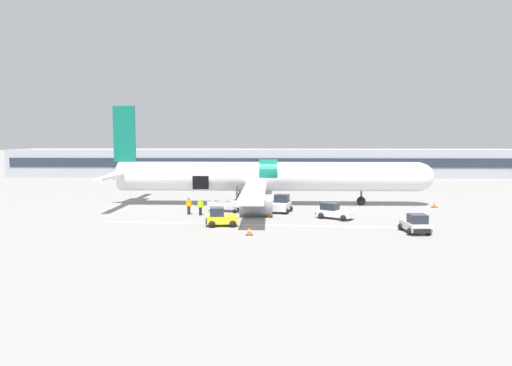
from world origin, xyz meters
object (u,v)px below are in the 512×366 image
Objects in this scene: baggage_tug_spare at (221,218)px; baggage_tug_mid at (334,212)px; ground_crew_loader_b at (189,205)px; baggage_tug_rear at (415,225)px; ground_crew_driver at (200,207)px; ground_crew_supervisor at (260,201)px; ground_crew_loader_a at (261,201)px; baggage_cart_loading at (226,206)px; airplane at (264,177)px; baggage_tug_lead at (281,205)px.

baggage_tug_mid is at bearing 20.48° from baggage_tug_spare.
ground_crew_loader_b reaches higher than baggage_tug_mid.
baggage_tug_rear is 1.90× the size of ground_crew_driver.
ground_crew_supervisor is at bearing 70.43° from baggage_tug_spare.
ground_crew_loader_a is (-12.00, 11.73, 0.17)m from baggage_tug_rear.
baggage_cart_loading is 2.51× the size of ground_crew_supervisor.
baggage_tug_spare is (-3.37, -12.14, -2.34)m from airplane.
ground_crew_loader_b is at bearing -150.81° from baggage_cart_loading.
airplane is 4.27m from ground_crew_supervisor.
airplane is 9.84m from ground_crew_loader_b.
ground_crew_loader_a is 0.94× the size of ground_crew_loader_b.
baggage_tug_rear is 1.92× the size of ground_crew_loader_a.
ground_crew_loader_b is 7.22m from ground_crew_supervisor.
baggage_tug_mid is (4.62, -3.55, -0.11)m from baggage_tug_lead.
baggage_cart_loading is 2.79× the size of ground_crew_driver.
ground_crew_driver is (-2.15, -2.21, 0.26)m from baggage_cart_loading.
airplane is at bearing 128.95° from baggage_tug_rear.
ground_crew_supervisor is at bearing 149.99° from baggage_tug_lead.
ground_crew_loader_a is at bearing 135.65° from baggage_tug_rear.
ground_crew_supervisor is (5.46, 3.24, 0.09)m from ground_crew_driver.
baggage_tug_spare is at bearing 171.08° from baggage_tug_rear.
ground_crew_loader_a reaches higher than baggage_tug_mid.
ground_crew_loader_b reaches higher than baggage_cart_loading.
ground_crew_supervisor is (-0.09, -0.94, 0.10)m from ground_crew_loader_a.
ground_crew_loader_b is at bearing -156.54° from ground_crew_supervisor.
ground_crew_loader_a is at bearing 29.61° from ground_crew_loader_b.
baggage_tug_spare is at bearing -105.50° from airplane.
baggage_tug_lead reaches higher than ground_crew_loader_a.
ground_crew_driver is at bearing -17.42° from ground_crew_loader_b.
ground_crew_loader_b is (-8.75, -1.64, 0.14)m from baggage_tug_lead.
baggage_tug_rear is 1.80× the size of ground_crew_loader_b.
baggage_tug_spare is (-9.75, -3.64, 0.04)m from baggage_tug_mid.
baggage_tug_lead is 2.98m from ground_crew_loader_a.
ground_crew_loader_b is at bearing 171.87° from baggage_tug_mid.
baggage_tug_mid is at bearing -8.13° from ground_crew_loader_b.
airplane is 18.80m from baggage_tug_rear.
airplane is 10.47× the size of baggage_tug_mid.
ground_crew_driver is at bearing 172.78° from baggage_tug_mid.
ground_crew_supervisor is (3.31, 1.02, 0.35)m from baggage_cart_loading.
airplane reaches higher than ground_crew_driver.
baggage_tug_lead is at bearing -46.86° from ground_crew_loader_a.
baggage_tug_lead is 5.45m from baggage_cart_loading.
baggage_tug_rear is at bearing -51.05° from airplane.
baggage_tug_mid is 8.28m from ground_crew_supervisor.
ground_crew_driver reaches higher than baggage_cart_loading.
airplane is 9.33m from ground_crew_driver.
baggage_tug_rear reaches higher than baggage_cart_loading.
airplane reaches higher than ground_crew_supervisor.
baggage_tug_lead is at bearing -30.01° from ground_crew_supervisor.
baggage_tug_spare is 0.63× the size of baggage_cart_loading.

